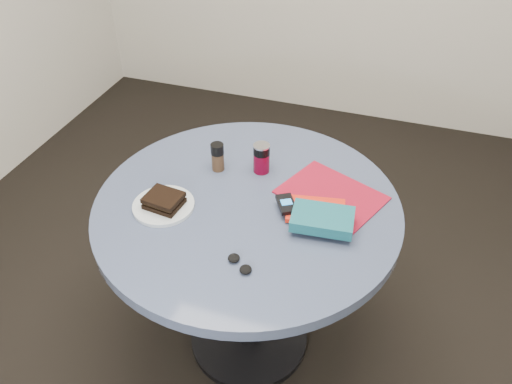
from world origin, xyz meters
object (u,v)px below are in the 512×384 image
(magazine, at_px, (331,195))
(red_book, at_px, (316,211))
(sandwich, at_px, (164,200))
(headphones, at_px, (240,264))
(table, at_px, (248,238))
(pepper_grinder, at_px, (218,157))
(plate, at_px, (164,206))
(mp3_player, at_px, (286,204))
(novel, at_px, (322,219))
(soda_can, at_px, (261,158))

(magazine, height_order, red_book, red_book)
(sandwich, bearing_deg, headphones, -27.13)
(table, height_order, pepper_grinder, pepper_grinder)
(table, bearing_deg, plate, -156.51)
(plate, bearing_deg, pepper_grinder, 69.76)
(pepper_grinder, bearing_deg, magazine, -2.93)
(pepper_grinder, relative_size, headphones, 1.10)
(magazine, relative_size, red_book, 1.72)
(mp3_player, height_order, headphones, mp3_player)
(magazine, xyz_separation_m, novel, (0.00, -0.17, 0.04))
(soda_can, relative_size, headphones, 1.15)
(table, distance_m, soda_can, 0.28)
(novel, distance_m, mp3_player, 0.13)
(pepper_grinder, distance_m, red_book, 0.40)
(pepper_grinder, xyz_separation_m, red_book, (0.38, -0.13, -0.04))
(novel, bearing_deg, mp3_player, 154.71)
(table, xyz_separation_m, soda_can, (-0.01, 0.18, 0.22))
(soda_can, bearing_deg, plate, -129.98)
(magazine, xyz_separation_m, headphones, (-0.18, -0.39, 0.01))
(mp3_player, bearing_deg, sandwich, -163.60)
(plate, relative_size, pepper_grinder, 1.90)
(soda_can, bearing_deg, magazine, -12.73)
(sandwich, relative_size, headphones, 1.29)
(red_book, bearing_deg, sandwich, -175.30)
(red_book, height_order, novel, novel)
(plate, bearing_deg, headphones, -27.20)
(sandwich, xyz_separation_m, novel, (0.50, 0.06, 0.01))
(plate, bearing_deg, mp3_player, 15.63)
(sandwich, bearing_deg, magazine, 24.90)
(sandwich, xyz_separation_m, pepper_grinder, (0.08, 0.25, 0.02))
(table, distance_m, sandwich, 0.33)
(table, height_order, headphones, headphones)
(soda_can, bearing_deg, novel, -40.23)
(novel, height_order, headphones, novel)
(red_book, distance_m, mp3_player, 0.09)
(sandwich, distance_m, headphones, 0.35)
(pepper_grinder, relative_size, magazine, 0.33)
(table, height_order, magazine, magazine)
(pepper_grinder, distance_m, magazine, 0.41)
(pepper_grinder, bearing_deg, novel, -24.27)
(plate, distance_m, pepper_grinder, 0.27)
(soda_can, bearing_deg, table, -87.24)
(sandwich, distance_m, soda_can, 0.37)
(novel, height_order, mp3_player, novel)
(plate, relative_size, mp3_player, 1.92)
(pepper_grinder, relative_size, novel, 0.56)
(table, xyz_separation_m, sandwich, (-0.24, -0.11, 0.20))
(headphones, bearing_deg, mp3_player, 77.41)
(pepper_grinder, relative_size, mp3_player, 1.01)
(magazine, bearing_deg, red_book, -82.04)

